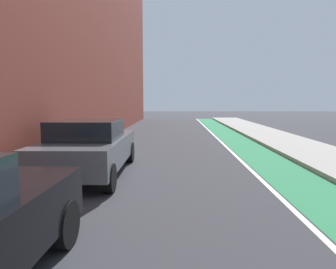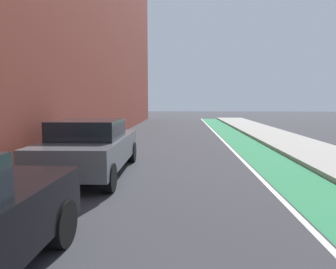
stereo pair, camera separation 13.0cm
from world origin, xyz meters
name	(u,v)px [view 2 (the right image)]	position (x,y,z in m)	size (l,w,h in m)	color
ground_plane	(185,158)	(0.00, 17.12, 0.00)	(92.93, 92.93, 0.00)	#38383D
bike_lane_paint	(253,149)	(2.87, 19.12, 0.00)	(1.60, 42.24, 0.00)	#2D8451
lane_divider_stripe	(231,149)	(1.97, 19.12, 0.00)	(0.12, 42.24, 0.00)	white
sidewalk_right	(306,148)	(5.04, 19.12, 0.07)	(2.73, 42.24, 0.14)	#A8A59E
parked_sedan_gray	(91,146)	(-2.62, 14.54, 0.79)	(2.05, 4.52, 1.53)	#595B60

